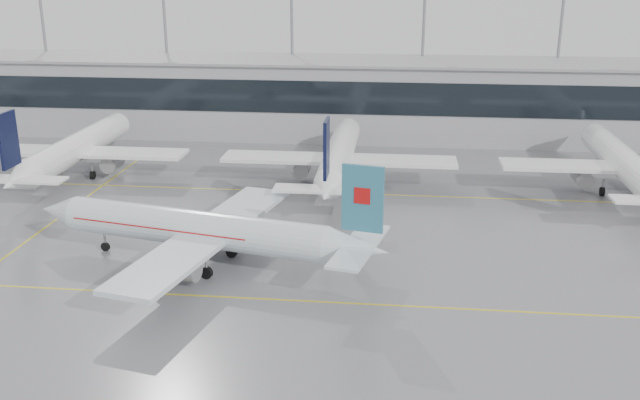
# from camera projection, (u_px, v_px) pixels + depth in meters

# --- Properties ---
(ground) EXTENTS (320.00, 320.00, 0.00)m
(ground) POSITION_uv_depth(u_px,v_px,m) (304.00, 301.00, 59.78)
(ground) COLOR slate
(ground) RESTS_ON ground
(taxi_line_main) EXTENTS (120.00, 0.25, 0.01)m
(taxi_line_main) POSITION_uv_depth(u_px,v_px,m) (304.00, 301.00, 59.78)
(taxi_line_main) COLOR gold
(taxi_line_main) RESTS_ON ground
(taxi_line_north) EXTENTS (120.00, 0.25, 0.01)m
(taxi_line_north) POSITION_uv_depth(u_px,v_px,m) (336.00, 193.00, 88.09)
(taxi_line_north) COLOR gold
(taxi_line_north) RESTS_ON ground
(taxi_line_cross) EXTENTS (0.25, 60.00, 0.01)m
(taxi_line_cross) POSITION_uv_depth(u_px,v_px,m) (48.00, 226.00, 77.08)
(taxi_line_cross) COLOR gold
(taxi_line_cross) RESTS_ON ground
(terminal) EXTENTS (180.00, 15.00, 12.00)m
(terminal) POSITION_uv_depth(u_px,v_px,m) (354.00, 99.00, 116.41)
(terminal) COLOR #98989C
(terminal) RESTS_ON ground
(terminal_glass) EXTENTS (180.00, 0.20, 5.00)m
(terminal_glass) POSITION_uv_depth(u_px,v_px,m) (351.00, 98.00, 108.81)
(terminal_glass) COLOR black
(terminal_glass) RESTS_ON ground
(terminal_roof) EXTENTS (182.00, 16.00, 0.40)m
(terminal_roof) POSITION_uv_depth(u_px,v_px,m) (354.00, 61.00, 114.47)
(terminal_roof) COLOR gray
(terminal_roof) RESTS_ON ground
(light_masts) EXTENTS (156.40, 1.00, 22.60)m
(light_masts) POSITION_uv_depth(u_px,v_px,m) (357.00, 49.00, 119.77)
(light_masts) COLOR gray
(light_masts) RESTS_ON ground
(air_canada_jet) EXTENTS (35.43, 28.51, 11.11)m
(air_canada_jet) POSITION_uv_depth(u_px,v_px,m) (206.00, 231.00, 65.70)
(air_canada_jet) COLOR silver
(air_canada_jet) RESTS_ON ground
(parked_jet_b) EXTENTS (29.64, 36.96, 11.72)m
(parked_jet_b) POSITION_uv_depth(u_px,v_px,m) (75.00, 149.00, 94.08)
(parked_jet_b) COLOR white
(parked_jet_b) RESTS_ON ground
(parked_jet_c) EXTENTS (29.64, 36.96, 11.72)m
(parked_jet_c) POSITION_uv_depth(u_px,v_px,m) (339.00, 156.00, 90.41)
(parked_jet_c) COLOR white
(parked_jet_c) RESTS_ON ground
(parked_jet_d) EXTENTS (29.64, 36.96, 11.72)m
(parked_jet_d) POSITION_uv_depth(u_px,v_px,m) (625.00, 165.00, 86.74)
(parked_jet_d) COLOR white
(parked_jet_d) RESTS_ON ground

